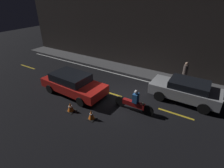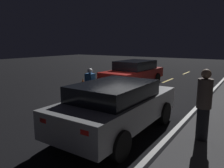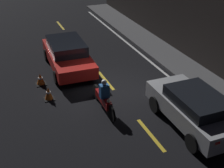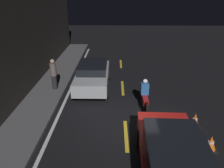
# 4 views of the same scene
# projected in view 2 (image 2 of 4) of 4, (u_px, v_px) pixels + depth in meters

# --- Properties ---
(ground_plane) EXTENTS (56.00, 56.00, 0.00)m
(ground_plane) POSITION_uv_depth(u_px,v_px,m) (127.00, 97.00, 9.86)
(ground_plane) COLOR black
(lane_dash_a) EXTENTS (2.00, 0.14, 0.01)m
(lane_dash_a) POSITION_uv_depth(u_px,v_px,m) (186.00, 73.00, 18.07)
(lane_dash_a) COLOR gold
(lane_dash_a) RESTS_ON ground
(lane_dash_b) EXTENTS (2.00, 0.14, 0.01)m
(lane_dash_b) POSITION_uv_depth(u_px,v_px,m) (168.00, 80.00, 14.37)
(lane_dash_b) COLOR gold
(lane_dash_b) RESTS_ON ground
(lane_dash_c) EXTENTS (2.00, 0.14, 0.01)m
(lane_dash_c) POSITION_uv_depth(u_px,v_px,m) (137.00, 93.00, 10.68)
(lane_dash_c) COLOR gold
(lane_dash_c) RESTS_ON ground
(lane_dash_d) EXTENTS (2.00, 0.14, 0.01)m
(lane_dash_d) POSITION_uv_depth(u_px,v_px,m) (73.00, 120.00, 6.99)
(lane_dash_d) COLOR gold
(lane_dash_d) RESTS_ON ground
(lane_solid_kerb) EXTENTS (25.20, 0.14, 0.01)m
(lane_solid_kerb) POSITION_uv_depth(u_px,v_px,m) (196.00, 108.00, 8.24)
(lane_solid_kerb) COLOR silver
(lane_solid_kerb) RESTS_ON ground
(taxi_red) EXTENTS (4.60, 2.11, 1.40)m
(taxi_red) POSITION_uv_depth(u_px,v_px,m) (134.00, 72.00, 12.93)
(taxi_red) COLOR red
(taxi_red) RESTS_ON ground
(hatchback_silver) EXTENTS (4.13, 1.89, 1.40)m
(hatchback_silver) POSITION_uv_depth(u_px,v_px,m) (117.00, 105.00, 5.88)
(hatchback_silver) COLOR #9EA0A5
(hatchback_silver) RESTS_ON ground
(motorcycle) EXTENTS (2.41, 0.36, 1.40)m
(motorcycle) POSITION_uv_depth(u_px,v_px,m) (92.00, 88.00, 9.21)
(motorcycle) COLOR black
(motorcycle) RESTS_ON ground
(traffic_cone_near) EXTENTS (0.49, 0.49, 0.55)m
(traffic_cone_near) POSITION_uv_depth(u_px,v_px,m) (98.00, 80.00, 12.85)
(traffic_cone_near) COLOR black
(traffic_cone_near) RESTS_ON ground
(traffic_cone_mid) EXTENTS (0.44, 0.44, 0.58)m
(traffic_cone_mid) POSITION_uv_depth(u_px,v_px,m) (83.00, 84.00, 11.61)
(traffic_cone_mid) COLOR black
(traffic_cone_mid) RESTS_ON ground
(pedestrian) EXTENTS (0.34, 0.34, 1.70)m
(pedestrian) POSITION_uv_depth(u_px,v_px,m) (204.00, 104.00, 5.11)
(pedestrian) COLOR black
(pedestrian) RESTS_ON raised_curb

